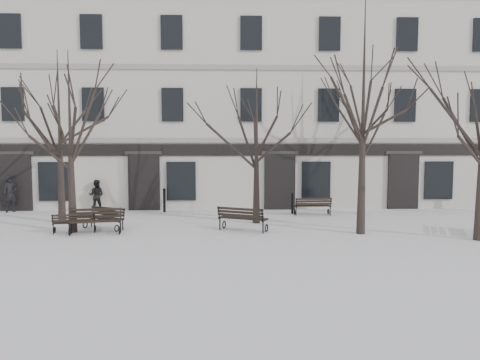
{
  "coord_description": "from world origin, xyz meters",
  "views": [
    {
      "loc": [
        0.57,
        -16.16,
        3.52
      ],
      "look_at": [
        1.26,
        3.0,
        1.95
      ],
      "focal_mm": 35.0,
      "sensor_mm": 36.0,
      "label": 1
    }
  ],
  "objects_px": {
    "bench_3": "(105,217)",
    "bench_0": "(96,220)",
    "bench_2": "(242,218)",
    "tree_2": "(364,88)",
    "tree_1": "(70,120)",
    "bench_4": "(313,206)",
    "bench_1": "(74,222)"
  },
  "relations": [
    {
      "from": "bench_2",
      "to": "tree_2",
      "type": "bearing_deg",
      "value": -162.61
    },
    {
      "from": "bench_1",
      "to": "bench_4",
      "type": "xyz_separation_m",
      "value": [
        10.02,
        4.03,
        0.04
      ]
    },
    {
      "from": "tree_2",
      "to": "bench_1",
      "type": "bearing_deg",
      "value": 177.6
    },
    {
      "from": "tree_2",
      "to": "bench_2",
      "type": "distance_m",
      "value": 6.77
    },
    {
      "from": "tree_2",
      "to": "bench_1",
      "type": "distance_m",
      "value": 12.15
    },
    {
      "from": "tree_1",
      "to": "tree_2",
      "type": "bearing_deg",
      "value": -3.53
    },
    {
      "from": "tree_2",
      "to": "bench_4",
      "type": "relative_size",
      "value": 4.99
    },
    {
      "from": "tree_2",
      "to": "bench_0",
      "type": "relative_size",
      "value": 4.44
    },
    {
      "from": "tree_1",
      "to": "bench_2",
      "type": "relative_size",
      "value": 3.44
    },
    {
      "from": "tree_1",
      "to": "bench_4",
      "type": "distance_m",
      "value": 11.52
    },
    {
      "from": "tree_2",
      "to": "bench_0",
      "type": "bearing_deg",
      "value": 178.14
    },
    {
      "from": "tree_2",
      "to": "bench_3",
      "type": "relative_size",
      "value": 4.89
    },
    {
      "from": "tree_2",
      "to": "bench_2",
      "type": "xyz_separation_m",
      "value": [
        -4.53,
        0.66,
        -4.99
      ]
    },
    {
      "from": "tree_2",
      "to": "bench_2",
      "type": "height_order",
      "value": "tree_2"
    },
    {
      "from": "bench_0",
      "to": "bench_3",
      "type": "distance_m",
      "value": 1.0
    },
    {
      "from": "bench_0",
      "to": "bench_1",
      "type": "bearing_deg",
      "value": 164.28
    },
    {
      "from": "bench_2",
      "to": "bench_4",
      "type": "relative_size",
      "value": 1.15
    },
    {
      "from": "tree_1",
      "to": "tree_2",
      "type": "xyz_separation_m",
      "value": [
        11.14,
        -0.69,
        1.16
      ]
    },
    {
      "from": "tree_1",
      "to": "bench_0",
      "type": "height_order",
      "value": "tree_1"
    },
    {
      "from": "bench_3",
      "to": "bench_4",
      "type": "bearing_deg",
      "value": 47.41
    },
    {
      "from": "bench_4",
      "to": "bench_2",
      "type": "bearing_deg",
      "value": 45.07
    },
    {
      "from": "bench_2",
      "to": "bench_1",
      "type": "bearing_deg",
      "value": 27.34
    },
    {
      "from": "bench_2",
      "to": "bench_4",
      "type": "bearing_deg",
      "value": -107.01
    },
    {
      "from": "tree_1",
      "to": "tree_2",
      "type": "height_order",
      "value": "tree_2"
    },
    {
      "from": "tree_1",
      "to": "bench_2",
      "type": "xyz_separation_m",
      "value": [
        6.62,
        -0.03,
        -3.83
      ]
    },
    {
      "from": "bench_1",
      "to": "bench_2",
      "type": "distance_m",
      "value": 6.49
    },
    {
      "from": "bench_0",
      "to": "bench_2",
      "type": "distance_m",
      "value": 5.65
    },
    {
      "from": "tree_1",
      "to": "bench_0",
      "type": "relative_size",
      "value": 3.51
    },
    {
      "from": "bench_0",
      "to": "bench_4",
      "type": "xyz_separation_m",
      "value": [
        9.17,
        4.16,
        -0.05
      ]
    },
    {
      "from": "bench_3",
      "to": "bench_0",
      "type": "bearing_deg",
      "value": -67.21
    },
    {
      "from": "tree_2",
      "to": "bench_1",
      "type": "xyz_separation_m",
      "value": [
        -11.02,
        0.46,
        -5.09
      ]
    },
    {
      "from": "tree_1",
      "to": "bench_4",
      "type": "xyz_separation_m",
      "value": [
        10.15,
        3.81,
        -3.89
      ]
    }
  ]
}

